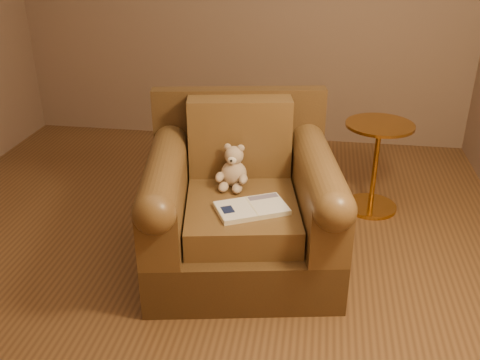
# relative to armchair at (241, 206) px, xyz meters

# --- Properties ---
(floor) EXTENTS (4.00, 4.00, 0.00)m
(floor) POSITION_rel_armchair_xyz_m (-0.30, 0.03, -0.36)
(floor) COLOR brown
(floor) RESTS_ON ground
(armchair) EXTENTS (1.21, 1.17, 0.94)m
(armchair) POSITION_rel_armchair_xyz_m (0.00, 0.00, 0.00)
(armchair) COLOR #472F17
(armchair) RESTS_ON floor
(teddy_bear) EXTENTS (0.19, 0.21, 0.26)m
(teddy_bear) POSITION_rel_armchair_xyz_m (-0.06, 0.08, 0.18)
(teddy_bear) COLOR tan
(teddy_bear) RESTS_ON armchair
(guidebook) EXTENTS (0.43, 0.36, 0.03)m
(guidebook) POSITION_rel_armchair_xyz_m (0.09, -0.20, 0.10)
(guidebook) COLOR beige
(guidebook) RESTS_ON armchair
(side_table) EXTENTS (0.45, 0.45, 0.64)m
(side_table) POSITION_rel_armchair_xyz_m (0.81, 0.77, -0.02)
(side_table) COLOR #BD8633
(side_table) RESTS_ON floor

